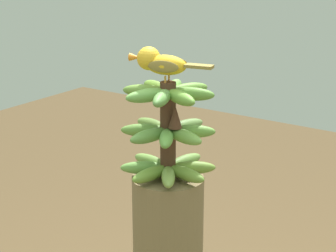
# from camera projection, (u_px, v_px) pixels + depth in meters

# --- Properties ---
(banana_bunch) EXTENTS (0.26, 0.26, 0.26)m
(banana_bunch) POSITION_uv_depth(u_px,v_px,m) (168.00, 131.00, 1.58)
(banana_bunch) COLOR #4C2D1E
(banana_bunch) RESTS_ON banana_tree
(perched_bird) EXTENTS (0.08, 0.22, 0.09)m
(perched_bird) POSITION_uv_depth(u_px,v_px,m) (160.00, 62.00, 1.53)
(perched_bird) COLOR #C68933
(perched_bird) RESTS_ON banana_bunch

